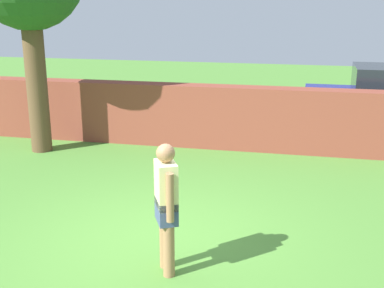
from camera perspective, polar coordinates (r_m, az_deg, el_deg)
name	(u,v)px	position (r m, az deg, el deg)	size (l,w,h in m)	color
ground_plane	(160,237)	(7.17, -3.62, -10.48)	(40.00, 40.00, 0.00)	#4C8433
brick_wall	(152,114)	(11.52, -4.59, 3.46)	(13.63, 0.50, 1.39)	brown
person	(166,203)	(5.97, -2.93, -6.68)	(0.36, 0.49, 1.62)	#9E704C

